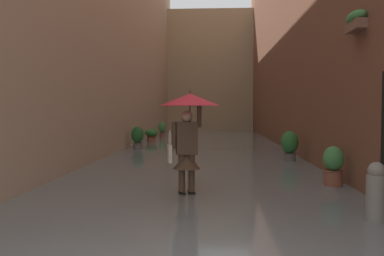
{
  "coord_description": "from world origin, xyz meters",
  "views": [
    {
      "loc": [
        -0.4,
        2.44,
        1.61
      ],
      "look_at": [
        0.05,
        -5.47,
        1.24
      ],
      "focal_mm": 38.92,
      "sensor_mm": 36.0,
      "label": 1
    }
  ],
  "objects": [
    {
      "name": "potted_plant_far_right",
      "position": [
        2.58,
        -20.51,
        0.51
      ],
      "size": [
        0.42,
        0.42,
        0.9
      ],
      "color": "brown",
      "rests_on": "ground_plane"
    },
    {
      "name": "person_wading",
      "position": [
        0.09,
        -5.06,
        1.41
      ],
      "size": [
        1.1,
        1.1,
        1.96
      ],
      "color": "black",
      "rests_on": "ground_plane"
    },
    {
      "name": "mooring_bollard",
      "position": [
        -2.6,
        -3.33,
        0.44
      ],
      "size": [
        0.26,
        0.26,
        0.89
      ],
      "color": "gray",
      "rests_on": "ground_plane"
    },
    {
      "name": "building_facade_right",
      "position": [
        3.98,
        -13.73,
        5.66
      ],
      "size": [
        2.04,
        31.47,
        11.33
      ],
      "color": "tan",
      "rests_on": "ground_plane"
    },
    {
      "name": "potted_plant_near_right",
      "position": [
        2.67,
        -17.28,
        0.38
      ],
      "size": [
        0.63,
        0.63,
        0.65
      ],
      "color": "brown",
      "rests_on": "ground_plane"
    },
    {
      "name": "potted_plant_near_left",
      "position": [
        -2.6,
        -10.02,
        0.53
      ],
      "size": [
        0.51,
        0.51,
        0.95
      ],
      "color": "#66605B",
      "rests_on": "ground_plane"
    },
    {
      "name": "flood_water",
      "position": [
        0.0,
        -13.74,
        0.04
      ],
      "size": [
        6.96,
        33.47,
        0.07
      ],
      "primitive_type": "cube",
      "color": "slate",
      "rests_on": "ground_plane"
    },
    {
      "name": "building_facade_far",
      "position": [
        0.0,
        -28.37,
        4.37
      ],
      "size": [
        9.76,
        1.8,
        8.74
      ],
      "primitive_type": "cube",
      "color": "tan",
      "rests_on": "ground_plane"
    },
    {
      "name": "potted_plant_mid_right",
      "position": [
        2.69,
        -13.86,
        0.51
      ],
      "size": [
        0.49,
        0.49,
        0.91
      ],
      "color": "#66605B",
      "rests_on": "ground_plane"
    },
    {
      "name": "potted_plant_far_left",
      "position": [
        -2.76,
        -5.98,
        0.45
      ],
      "size": [
        0.41,
        0.41,
        0.86
      ],
      "color": "brown",
      "rests_on": "ground_plane"
    },
    {
      "name": "ground_plane",
      "position": [
        0.0,
        -13.74,
        0.0
      ],
      "size": [
        68.68,
        68.68,
        0.0
      ],
      "primitive_type": "plane",
      "color": "#605B56"
    }
  ]
}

